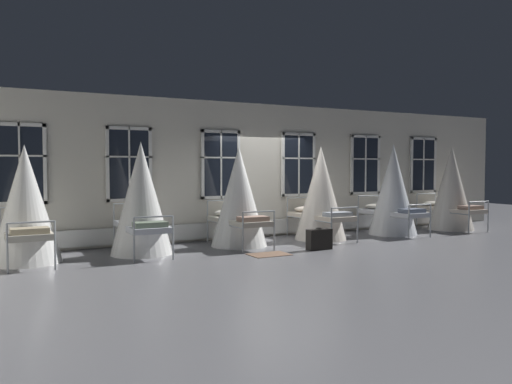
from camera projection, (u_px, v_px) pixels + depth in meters
The scene contains 11 objects.
ground at pixel (282, 242), 12.03m from camera, with size 31.14×31.14×0.00m, color slate.
back_wall_with_windows at pixel (259, 171), 12.97m from camera, with size 16.57×0.10×3.33m, color beige.
window_bank at pixel (261, 200), 12.89m from camera, with size 11.99×0.10×2.57m.
cot_first at pixel (25, 205), 9.41m from camera, with size 1.26×1.92×2.17m.
cot_second at pixel (141, 200), 10.38m from camera, with size 1.26×1.91×2.27m.
cot_third at pixel (239, 198), 11.46m from camera, with size 1.26×1.90×2.21m.
cot_fourth at pixel (321, 194), 12.50m from camera, with size 1.26×1.91×2.26m.
cot_fifth at pixel (393, 191), 13.44m from camera, with size 1.26×1.92×2.35m.
cot_sixth at pixel (451, 189), 14.49m from camera, with size 1.26×1.90×2.34m.
rug_third at pixel (269, 254), 10.33m from camera, with size 0.80×0.56×0.01m, color brown.
suitcase_dark at pixel (319, 239), 10.94m from camera, with size 0.57×0.23×0.47m.
Camera 1 is at (-6.08, -10.32, 1.76)m, focal length 36.25 mm.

